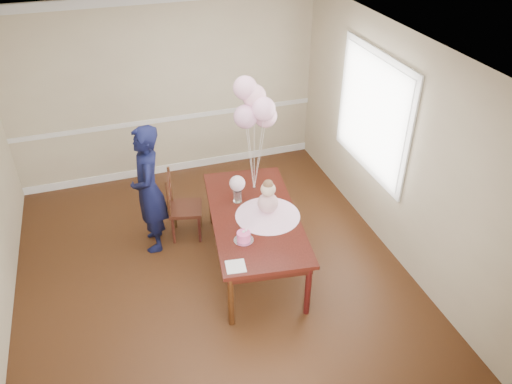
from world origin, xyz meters
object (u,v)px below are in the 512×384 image
object	(u,v)px
dining_chair_seat	(186,209)
birthday_cake	(244,236)
woman	(149,190)
dining_table_top	(254,216)

from	to	relation	value
dining_chair_seat	birthday_cake	bearing A→B (deg)	-57.37
birthday_cake	dining_chair_seat	world-z (taller)	birthday_cake
woman	dining_chair_seat	bearing A→B (deg)	102.38
dining_chair_seat	woman	bearing A→B (deg)	-158.06
birthday_cake	woman	world-z (taller)	woman
dining_chair_seat	dining_table_top	bearing A→B (deg)	-36.48
dining_table_top	birthday_cake	size ratio (longest dim) A/B	13.33
birthday_cake	woman	size ratio (longest dim) A/B	0.09
dining_table_top	dining_chair_seat	world-z (taller)	dining_table_top
woman	birthday_cake	bearing A→B (deg)	40.47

